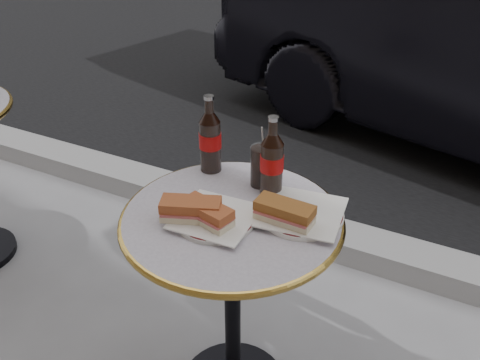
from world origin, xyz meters
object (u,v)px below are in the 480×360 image
at_px(plate_right, 302,214).
at_px(bistro_table, 233,312).
at_px(cola_bottle_left, 210,134).
at_px(cola_glass, 261,166).
at_px(plate_left, 216,219).
at_px(cola_bottle_right, 272,156).

bearing_deg(plate_right, bistro_table, -153.89).
relative_size(cola_bottle_left, cola_glass, 1.94).
bearing_deg(cola_glass, cola_bottle_left, 176.09).
distance_m(bistro_table, cola_glass, 0.47).
xyz_separation_m(bistro_table, plate_right, (0.17, 0.08, 0.37)).
distance_m(plate_left, cola_bottle_right, 0.24).
distance_m(plate_right, cola_bottle_right, 0.18).
relative_size(bistro_table, cola_bottle_right, 2.99).
height_order(plate_right, cola_bottle_right, cola_bottle_right).
height_order(bistro_table, cola_bottle_left, cola_bottle_left).
height_order(bistro_table, cola_bottle_right, cola_bottle_right).
bearing_deg(cola_bottle_right, plate_right, -29.55).
bearing_deg(cola_bottle_left, cola_glass, -3.91).
xyz_separation_m(cola_bottle_right, cola_glass, (-0.05, 0.03, -0.06)).
height_order(cola_bottle_left, cola_bottle_right, cola_bottle_left).
bearing_deg(cola_bottle_right, cola_bottle_left, 170.05).
bearing_deg(bistro_table, plate_left, -122.79).
xyz_separation_m(cola_bottle_left, cola_glass, (0.18, -0.01, -0.06)).
xyz_separation_m(bistro_table, cola_bottle_right, (0.05, 0.16, 0.49)).
distance_m(plate_right, cola_bottle_left, 0.38).
bearing_deg(cola_bottle_right, plate_left, -110.79).
relative_size(cola_bottle_right, cola_glass, 1.90).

